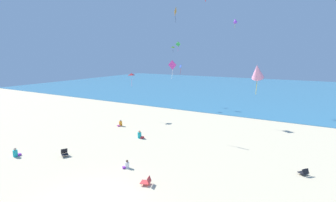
# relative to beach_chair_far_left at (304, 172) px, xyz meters

# --- Properties ---
(ground_plane) EXTENTS (120.00, 120.00, 0.00)m
(ground_plane) POSITION_rel_beach_chair_far_left_xyz_m (-10.33, -0.32, -0.23)
(ground_plane) COLOR beige
(ocean_water) EXTENTS (120.00, 60.00, 0.05)m
(ocean_water) POSITION_rel_beach_chair_far_left_xyz_m (-10.33, 45.08, -0.21)
(ocean_water) COLOR teal
(ocean_water) RESTS_ON ground_plane
(beach_chair_far_left) EXTENTS (0.79, 0.79, 0.52)m
(beach_chair_far_left) POSITION_rel_beach_chair_far_left_xyz_m (0.00, 0.00, 0.00)
(beach_chair_far_left) COLOR black
(beach_chair_far_left) RESTS_ON ground_plane
(beach_chair_near_camera) EXTENTS (0.81, 0.77, 0.63)m
(beach_chair_near_camera) POSITION_rel_beach_chair_far_left_xyz_m (-17.64, -6.23, 0.06)
(beach_chair_near_camera) COLOR black
(beach_chair_near_camera) RESTS_ON ground_plane
(beach_chair_far_right) EXTENTS (0.79, 0.75, 0.55)m
(beach_chair_far_right) POSITION_rel_beach_chair_far_left_xyz_m (-8.87, -6.75, 0.02)
(beach_chair_far_right) COLOR #D13D3D
(beach_chair_far_right) RESTS_ON ground_plane
(person_0) EXTENTS (0.55, 0.56, 0.65)m
(person_0) POSITION_rel_beach_chair_far_left_xyz_m (-11.64, -5.41, 0.00)
(person_0) COLOR white
(person_0) RESTS_ON ground_plane
(person_1) EXTENTS (0.72, 0.55, 0.81)m
(person_1) POSITION_rel_beach_chair_far_left_xyz_m (-15.00, 0.85, 0.06)
(person_1) COLOR #19ADB2
(person_1) RESTS_ON ground_plane
(person_2) EXTENTS (0.39, 0.63, 0.78)m
(person_2) POSITION_rel_beach_chair_far_left_xyz_m (-21.13, -8.33, 0.05)
(person_2) COLOR #19ADB2
(person_2) RESTS_ON ground_plane
(person_3) EXTENTS (0.49, 0.68, 0.78)m
(person_3) POSITION_rel_beach_chair_far_left_xyz_m (-19.73, 3.34, 0.05)
(person_3) COLOR orange
(person_3) RESTS_ON ground_plane
(kite_blue) EXTENTS (0.47, 0.41, 1.52)m
(kite_blue) POSITION_rel_beach_chair_far_left_xyz_m (-18.72, 16.92, 6.27)
(kite_blue) COLOR blue
(kite_pink) EXTENTS (0.81, 1.14, 2.05)m
(kite_pink) POSITION_rel_beach_chair_far_left_xyz_m (-3.10, -2.57, 7.16)
(kite_pink) COLOR pink
(kite_orange) EXTENTS (0.36, 1.06, 2.00)m
(kite_orange) POSITION_rel_beach_chair_far_left_xyz_m (-17.19, 12.34, 13.92)
(kite_orange) COLOR orange
(kite_purple) EXTENTS (0.95, 1.05, 1.57)m
(kite_purple) POSITION_rel_beach_chair_far_left_xyz_m (-11.44, 20.81, 13.29)
(kite_purple) COLOR purple
(kite_red) EXTENTS (0.86, 0.97, 1.81)m
(kite_red) POSITION_rel_beach_chair_far_left_xyz_m (-21.29, 7.69, 5.61)
(kite_red) COLOR red
(kite_lime) EXTENTS (0.69, 0.79, 1.17)m
(kite_lime) POSITION_rel_beach_chair_far_left_xyz_m (-22.09, 20.57, 9.51)
(kite_lime) COLOR #99DB33
(kite_green) EXTENTS (0.76, 0.45, 1.54)m
(kite_green) POSITION_rel_beach_chair_far_left_xyz_m (-20.33, 19.07, 9.87)
(kite_green) COLOR green
(kite_magenta) EXTENTS (0.98, 0.25, 1.96)m
(kite_magenta) POSITION_rel_beach_chair_far_left_xyz_m (-12.91, 3.88, 7.11)
(kite_magenta) COLOR #DB3DA8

